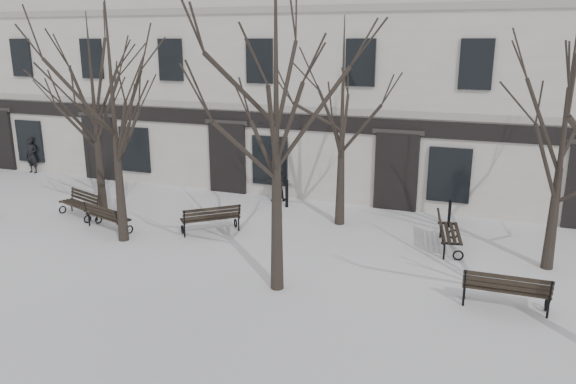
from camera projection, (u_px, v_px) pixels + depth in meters
The scene contains 16 objects.
ground at pixel (212, 275), 15.28m from camera, with size 100.00×100.00×0.00m, color white.
building at pixel (344, 55), 25.51m from camera, with size 40.40×10.20×11.40m.
tree_1 at pixel (111, 84), 16.68m from camera, with size 5.53×5.53×7.89m.
tree_2 at pixel (276, 65), 13.02m from camera, with size 6.30×6.30×9.00m.
tree_4 at pixel (93, 92), 19.33m from camera, with size 4.99×4.99×7.13m.
tree_5 at pixel (343, 98), 18.41m from camera, with size 4.88×4.88×6.97m.
tree_6 at pixel (566, 115), 14.64m from camera, with size 4.82×4.82×6.89m.
bench_1 at pixel (106, 216), 18.76m from camera, with size 1.92×1.15×0.92m.
bench_2 at pixel (506, 289), 13.22m from camera, with size 1.98×0.76×0.99m.
bench_3 at pixel (80, 203), 20.24m from camera, with size 1.91×1.22×0.91m.
bench_4 at pixel (211, 218), 18.50m from camera, with size 1.86×1.78×0.97m.
bench_5 at pixel (447, 231), 17.12m from camera, with size 1.04×2.08×1.01m.
bollard_a at pixel (287, 192), 21.35m from camera, with size 0.14×0.14×1.10m.
bollard_b at pixel (449, 213), 19.08m from camera, with size 0.12×0.12×0.97m.
pedestrian_a at pixel (34, 173), 27.08m from camera, with size 0.63×0.41×1.71m, color black.
pedestrian_b at pixel (276, 201), 22.33m from camera, with size 0.77×0.60×1.59m, color black.
Camera 1 is at (7.00, -12.47, 6.21)m, focal length 35.00 mm.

